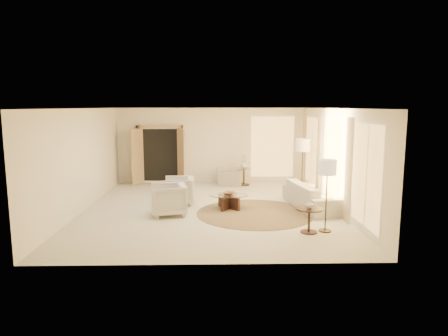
{
  "coord_description": "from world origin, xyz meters",
  "views": [
    {
      "loc": [
        0.14,
        -10.93,
        2.85
      ],
      "look_at": [
        0.4,
        0.4,
        1.1
      ],
      "focal_mm": 32.0,
      "sensor_mm": 36.0,
      "label": 1
    }
  ],
  "objects_px": {
    "armchair_right": "(168,198)",
    "side_vase": "(244,165)",
    "coffee_table": "(229,200)",
    "end_table": "(309,216)",
    "floor_lamp_near": "(303,148)",
    "floor_lamp_far": "(327,171)",
    "side_table": "(244,175)",
    "sofa": "(312,196)",
    "accent_chair": "(229,174)",
    "bowl": "(229,193)",
    "armchair_left": "(179,189)",
    "end_vase": "(310,205)"
  },
  "relations": [
    {
      "from": "armchair_left",
      "to": "side_table",
      "type": "height_order",
      "value": "armchair_left"
    },
    {
      "from": "coffee_table",
      "to": "side_table",
      "type": "height_order",
      "value": "side_table"
    },
    {
      "from": "armchair_right",
      "to": "floor_lamp_far",
      "type": "relative_size",
      "value": 0.55
    },
    {
      "from": "armchair_left",
      "to": "coffee_table",
      "type": "bearing_deg",
      "value": 64.48
    },
    {
      "from": "side_vase",
      "to": "bowl",
      "type": "bearing_deg",
      "value": -101.15
    },
    {
      "from": "armchair_right",
      "to": "end_table",
      "type": "bearing_deg",
      "value": 54.35
    },
    {
      "from": "coffee_table",
      "to": "floor_lamp_near",
      "type": "height_order",
      "value": "floor_lamp_near"
    },
    {
      "from": "end_table",
      "to": "bowl",
      "type": "height_order",
      "value": "end_table"
    },
    {
      "from": "floor_lamp_far",
      "to": "bowl",
      "type": "relative_size",
      "value": 5.24
    },
    {
      "from": "coffee_table",
      "to": "end_vase",
      "type": "bearing_deg",
      "value": -51.37
    },
    {
      "from": "armchair_left",
      "to": "end_table",
      "type": "xyz_separation_m",
      "value": [
        3.21,
        -2.85,
        -0.05
      ]
    },
    {
      "from": "floor_lamp_near",
      "to": "bowl",
      "type": "distance_m",
      "value": 3.02
    },
    {
      "from": "floor_lamp_far",
      "to": "end_vase",
      "type": "relative_size",
      "value": 9.24
    },
    {
      "from": "coffee_table",
      "to": "side_vase",
      "type": "relative_size",
      "value": 4.73
    },
    {
      "from": "end_table",
      "to": "side_vase",
      "type": "height_order",
      "value": "side_vase"
    },
    {
      "from": "sofa",
      "to": "bowl",
      "type": "distance_m",
      "value": 2.38
    },
    {
      "from": "coffee_table",
      "to": "floor_lamp_near",
      "type": "relative_size",
      "value": 0.66
    },
    {
      "from": "floor_lamp_far",
      "to": "accent_chair",
      "type": "bearing_deg",
      "value": 110.08
    },
    {
      "from": "accent_chair",
      "to": "end_table",
      "type": "xyz_separation_m",
      "value": [
        1.62,
        -5.6,
        -0.01
      ]
    },
    {
      "from": "end_table",
      "to": "side_table",
      "type": "height_order",
      "value": "side_table"
    },
    {
      "from": "sofa",
      "to": "end_vase",
      "type": "relative_size",
      "value": 13.4
    },
    {
      "from": "armchair_right",
      "to": "side_table",
      "type": "relative_size",
      "value": 1.43
    },
    {
      "from": "side_table",
      "to": "floor_lamp_near",
      "type": "relative_size",
      "value": 0.35
    },
    {
      "from": "accent_chair",
      "to": "bowl",
      "type": "distance_m",
      "value": 3.41
    },
    {
      "from": "armchair_left",
      "to": "coffee_table",
      "type": "height_order",
      "value": "armchair_left"
    },
    {
      "from": "bowl",
      "to": "floor_lamp_near",
      "type": "bearing_deg",
      "value": 31.88
    },
    {
      "from": "side_table",
      "to": "side_vase",
      "type": "height_order",
      "value": "side_vase"
    },
    {
      "from": "armchair_left",
      "to": "end_vase",
      "type": "height_order",
      "value": "armchair_left"
    },
    {
      "from": "sofa",
      "to": "end_table",
      "type": "bearing_deg",
      "value": 154.98
    },
    {
      "from": "end_table",
      "to": "floor_lamp_near",
      "type": "xyz_separation_m",
      "value": [
        0.62,
        3.67,
        1.18
      ]
    },
    {
      "from": "side_table",
      "to": "side_vase",
      "type": "relative_size",
      "value": 2.49
    },
    {
      "from": "sofa",
      "to": "armchair_left",
      "type": "height_order",
      "value": "armchair_left"
    },
    {
      "from": "sofa",
      "to": "accent_chair",
      "type": "relative_size",
      "value": 2.66
    },
    {
      "from": "armchair_right",
      "to": "side_vase",
      "type": "bearing_deg",
      "value": 139.98
    },
    {
      "from": "floor_lamp_far",
      "to": "side_table",
      "type": "bearing_deg",
      "value": 105.03
    },
    {
      "from": "side_vase",
      "to": "coffee_table",
      "type": "bearing_deg",
      "value": -101.15
    },
    {
      "from": "sofa",
      "to": "coffee_table",
      "type": "height_order",
      "value": "sofa"
    },
    {
      "from": "sofa",
      "to": "bowl",
      "type": "relative_size",
      "value": 7.6
    },
    {
      "from": "accent_chair",
      "to": "coffee_table",
      "type": "distance_m",
      "value": 3.41
    },
    {
      "from": "coffee_table",
      "to": "side_vase",
      "type": "height_order",
      "value": "side_vase"
    },
    {
      "from": "armchair_right",
      "to": "end_vase",
      "type": "xyz_separation_m",
      "value": [
        3.37,
        -1.6,
        0.2
      ]
    },
    {
      "from": "sofa",
      "to": "armchair_right",
      "type": "height_order",
      "value": "armchair_right"
    },
    {
      "from": "sofa",
      "to": "accent_chair",
      "type": "height_order",
      "value": "accent_chair"
    },
    {
      "from": "accent_chair",
      "to": "coffee_table",
      "type": "bearing_deg",
      "value": 88.1
    },
    {
      "from": "armchair_left",
      "to": "side_vase",
      "type": "height_order",
      "value": "side_vase"
    },
    {
      "from": "armchair_right",
      "to": "end_table",
      "type": "relative_size",
      "value": 1.51
    },
    {
      "from": "sofa",
      "to": "armchair_left",
      "type": "xyz_separation_m",
      "value": [
        -3.83,
        0.59,
        0.09
      ]
    },
    {
      "from": "sofa",
      "to": "side_vase",
      "type": "bearing_deg",
      "value": 17.42
    },
    {
      "from": "armchair_left",
      "to": "side_vase",
      "type": "xyz_separation_m",
      "value": [
        2.13,
        2.75,
        0.32
      ]
    },
    {
      "from": "end_table",
      "to": "floor_lamp_near",
      "type": "relative_size",
      "value": 0.33
    }
  ]
}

